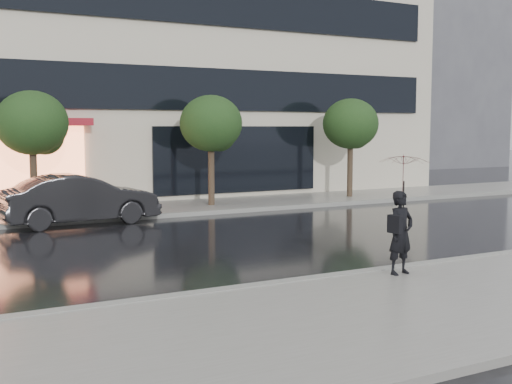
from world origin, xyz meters
TOP-DOWN VIEW (x-y plane):
  - ground at (0.00, 0.00)m, footprint 120.00×120.00m
  - sidewalk_near at (0.00, -3.25)m, footprint 60.00×4.50m
  - sidewalk_far at (0.00, 10.25)m, footprint 60.00×3.50m
  - curb_near at (0.00, -1.00)m, footprint 60.00×0.25m
  - curb_far at (0.00, 8.50)m, footprint 60.00×0.25m
  - bg_building_right at (26.00, 28.00)m, footprint 12.00×12.00m
  - tree_mid_west at (-2.94, 10.03)m, footprint 2.20×2.20m
  - tree_mid_east at (3.06, 10.03)m, footprint 2.20×2.20m
  - tree_far_east at (9.06, 10.03)m, footprint 2.20×2.20m
  - parked_car at (-1.97, 8.30)m, footprint 4.64×1.96m
  - pedestrian_with_umbrella at (1.83, -1.50)m, footprint 1.05×1.07m

SIDE VIEW (x-z plane):
  - ground at x=0.00m, z-range 0.00..0.00m
  - sidewalk_near at x=0.00m, z-range 0.00..0.12m
  - sidewalk_far at x=0.00m, z-range 0.00..0.12m
  - curb_near at x=0.00m, z-range 0.00..0.14m
  - curb_far at x=0.00m, z-range 0.00..0.14m
  - parked_car at x=-1.97m, z-range 0.00..1.49m
  - pedestrian_with_umbrella at x=1.83m, z-range 0.49..2.75m
  - tree_mid_west at x=-2.94m, z-range 0.93..4.92m
  - tree_mid_east at x=3.06m, z-range 0.93..4.92m
  - tree_far_east at x=9.06m, z-range 0.93..4.92m
  - bg_building_right at x=26.00m, z-range 0.00..16.00m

